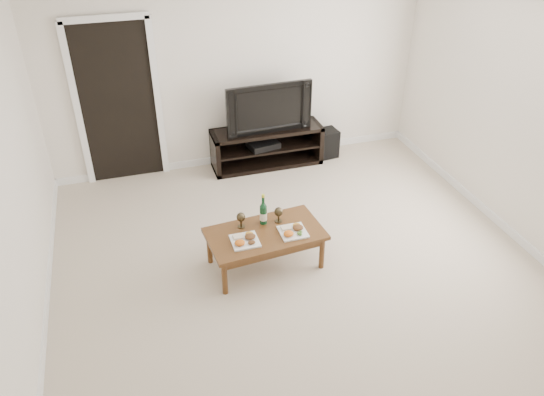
{
  "coord_description": "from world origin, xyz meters",
  "views": [
    {
      "loc": [
        -1.52,
        -3.78,
        3.61
      ],
      "look_at": [
        -0.19,
        0.58,
        0.7
      ],
      "focal_mm": 35.0,
      "sensor_mm": 36.0,
      "label": 1
    }
  ],
  "objects_px": {
    "television": "(267,106)",
    "subwoofer": "(327,143)",
    "media_console": "(267,147)",
    "coffee_table": "(265,249)"
  },
  "relations": [
    {
      "from": "coffee_table",
      "to": "subwoofer",
      "type": "bearing_deg",
      "value": 53.79
    },
    {
      "from": "television",
      "to": "subwoofer",
      "type": "height_order",
      "value": "television"
    },
    {
      "from": "media_console",
      "to": "television",
      "type": "relative_size",
      "value": 1.31
    },
    {
      "from": "coffee_table",
      "to": "television",
      "type": "bearing_deg",
      "value": 73.08
    },
    {
      "from": "television",
      "to": "media_console",
      "type": "bearing_deg",
      "value": 177.62
    },
    {
      "from": "television",
      "to": "subwoofer",
      "type": "bearing_deg",
      "value": -2.16
    },
    {
      "from": "media_console",
      "to": "subwoofer",
      "type": "height_order",
      "value": "media_console"
    },
    {
      "from": "subwoofer",
      "to": "coffee_table",
      "type": "bearing_deg",
      "value": -132.3
    },
    {
      "from": "media_console",
      "to": "coffee_table",
      "type": "distance_m",
      "value": 2.19
    },
    {
      "from": "media_console",
      "to": "television",
      "type": "distance_m",
      "value": 0.61
    }
  ]
}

